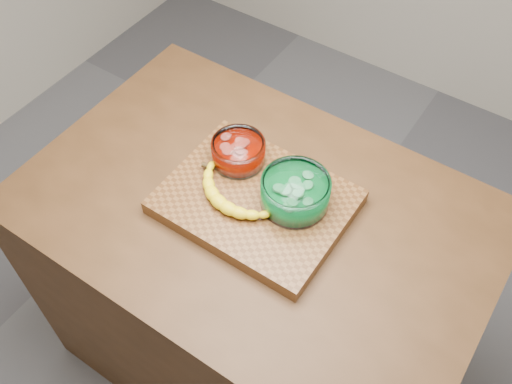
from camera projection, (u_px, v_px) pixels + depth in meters
The scene contains 6 objects.
ground at pixel (256, 350), 2.15m from camera, with size 3.50×3.50×0.00m, color #5C5B60.
counter at pixel (256, 292), 1.80m from camera, with size 1.20×0.80×0.90m, color #482C15.
cutting_board at pixel (256, 202), 1.43m from camera, with size 0.45×0.35×0.04m, color brown.
bowl_red at pixel (238, 152), 1.47m from camera, with size 0.14×0.14×0.06m.
bowl_green at pixel (295, 193), 1.37m from camera, with size 0.17×0.17×0.08m.
banana at pixel (233, 194), 1.40m from camera, with size 0.26×0.14×0.04m, color yellow, non-canonical shape.
Camera 1 is at (0.49, -0.72, 2.06)m, focal length 40.00 mm.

